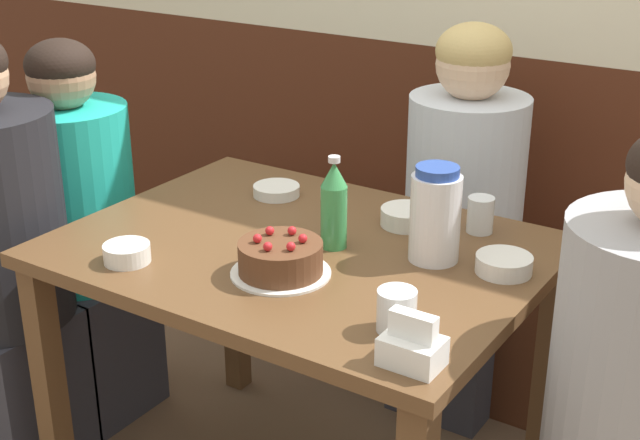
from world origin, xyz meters
name	(u,v)px	position (x,y,z in m)	size (l,w,h in m)	color
bench_seat	(443,306)	(0.00, 0.83, 0.23)	(1.86, 0.38, 0.46)	#472314
dining_table	(301,286)	(0.00, 0.00, 0.65)	(1.12, 0.84, 0.76)	brown
birthday_cake	(280,259)	(0.05, -0.16, 0.80)	(0.22, 0.22, 0.10)	white
water_pitcher	(435,215)	(0.30, 0.10, 0.87)	(0.11, 0.11, 0.22)	white
soju_bottle	(334,205)	(0.07, 0.03, 0.87)	(0.06, 0.06, 0.22)	#388E4C
napkin_holder	(412,346)	(0.47, -0.33, 0.80)	(0.11, 0.08, 0.11)	white
bowl_soup_white	(504,264)	(0.46, 0.12, 0.78)	(0.13, 0.13, 0.04)	white
bowl_rice_small	(276,190)	(-0.24, 0.23, 0.78)	(0.13, 0.13, 0.03)	white
bowl_side_dish	(406,217)	(0.15, 0.24, 0.79)	(0.13, 0.13, 0.04)	white
bowl_sauce_shallow	(127,253)	(-0.27, -0.29, 0.79)	(0.11, 0.11, 0.04)	white
glass_water_tall	(480,215)	(0.32, 0.30, 0.81)	(0.06, 0.06, 0.09)	silver
glass_tumbler_short	(397,311)	(0.38, -0.24, 0.81)	(0.08, 0.08, 0.08)	silver
person_pale_blue_shirt	(462,229)	(0.11, 0.68, 0.59)	(0.34, 0.34, 1.20)	#33333D
person_grey_tee	(637,433)	(0.82, -0.05, 0.58)	(0.36, 0.36, 1.19)	#33333D
person_dark_striped	(80,242)	(-0.82, 0.04, 0.56)	(0.34, 0.34, 1.16)	#33333D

